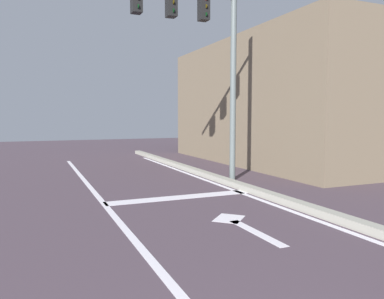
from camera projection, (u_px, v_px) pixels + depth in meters
The scene contains 8 objects.
lane_line_center at pixel (128, 233), 5.63m from camera, with size 0.12×20.00×0.01m, color silver.
lane_line_curbside at pixel (295, 212), 6.84m from camera, with size 0.12×20.00×0.01m, color silver.
stop_bar at pixel (180, 197), 8.11m from camera, with size 3.24×0.40×0.01m, color silver.
lane_arrow_stem at pixel (256, 232), 5.64m from camera, with size 0.16×1.40×0.01m, color silver.
lane_arrow_head at pixel (229, 218), 6.42m from camera, with size 0.56×0.44×0.01m, color silver.
curb_strip at pixel (306, 207), 6.93m from camera, with size 0.24×24.00×0.14m, color #99978A.
traffic_signal_mast at pixel (199, 37), 9.60m from camera, with size 3.61×0.34×5.36m.
building_block at pixel (361, 104), 16.05m from camera, with size 13.04×9.93×4.56m, color #6D5E4A.
Camera 1 is at (-1.19, 0.56, 1.73)m, focal length 35.04 mm.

